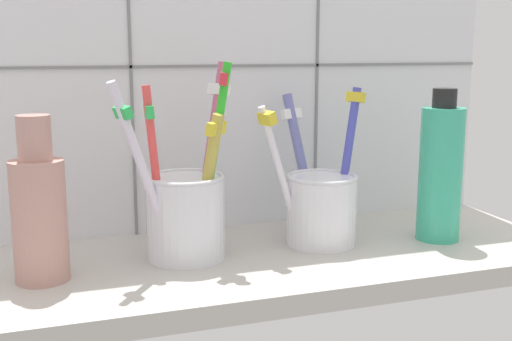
{
  "coord_description": "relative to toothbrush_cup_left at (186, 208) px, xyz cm",
  "views": [
    {
      "loc": [
        -20.0,
        -57.71,
        22.31
      ],
      "look_at": [
        0.0,
        1.4,
        10.25
      ],
      "focal_mm": 44.97,
      "sensor_mm": 36.0,
      "label": 1
    }
  ],
  "objects": [
    {
      "name": "counter_slab",
      "position": [
        7.14,
        -1.35,
        -5.98
      ],
      "size": [
        64.0,
        22.0,
        2.0
      ],
      "primitive_type": "cube",
      "color": "#BCB7AD",
      "rests_on": "ground"
    },
    {
      "name": "tile_wall_back",
      "position": [
        7.14,
        10.65,
        15.52
      ],
      "size": [
        64.0,
        2.2,
        45.0
      ],
      "color": "white",
      "rests_on": "ground"
    },
    {
      "name": "toothbrush_cup_left",
      "position": [
        0.0,
        0.0,
        0.0
      ],
      "size": [
        13.03,
        8.52,
        19.01
      ],
      "color": "white",
      "rests_on": "counter_slab"
    },
    {
      "name": "toothbrush_cup_right",
      "position": [
        14.32,
        0.29,
        -0.71
      ],
      "size": [
        12.71,
        11.43,
        16.17
      ],
      "color": "white",
      "rests_on": "counter_slab"
    },
    {
      "name": "ceramic_vase",
      "position": [
        -13.45,
        -1.89,
        1.27
      ],
      "size": [
        4.72,
        4.72,
        14.66
      ],
      "color": "tan",
      "rests_on": "counter_slab"
    },
    {
      "name": "soap_bottle",
      "position": [
        26.88,
        -2.46,
        2.41
      ],
      "size": [
        4.55,
        4.55,
        16.11
      ],
      "color": "#39B78D",
      "rests_on": "counter_slab"
    }
  ]
}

